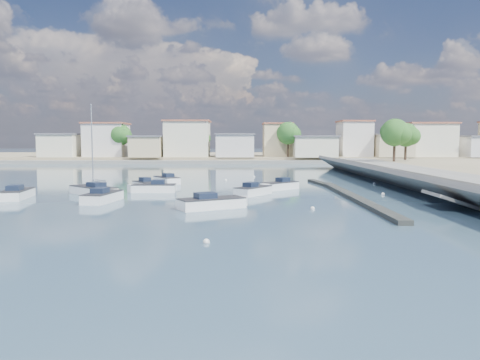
% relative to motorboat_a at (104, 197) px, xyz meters
% --- Properties ---
extents(ground, '(400.00, 400.00, 0.00)m').
position_rel_motorboat_a_xyz_m(ground, '(15.18, 31.25, -0.38)').
color(ground, '#314E63').
rests_on(ground, ground).
extents(seawall_walkway, '(5.00, 90.00, 1.80)m').
position_rel_motorboat_a_xyz_m(seawall_walkway, '(33.68, 4.25, 0.52)').
color(seawall_walkway, slate).
rests_on(seawall_walkway, ground).
extents(breakwater, '(2.00, 31.02, 0.35)m').
position_rel_motorboat_a_xyz_m(breakwater, '(22.09, 3.94, -0.21)').
color(breakwater, black).
rests_on(breakwater, ground).
extents(far_shore_land, '(160.00, 40.00, 1.40)m').
position_rel_motorboat_a_xyz_m(far_shore_land, '(15.18, 83.25, 0.32)').
color(far_shore_land, gray).
rests_on(far_shore_land, ground).
extents(far_shore_quay, '(160.00, 2.50, 0.80)m').
position_rel_motorboat_a_xyz_m(far_shore_quay, '(15.18, 62.25, 0.02)').
color(far_shore_quay, slate).
rests_on(far_shore_quay, ground).
extents(far_town, '(113.01, 12.80, 8.35)m').
position_rel_motorboat_a_xyz_m(far_town, '(25.90, 68.17, 4.56)').
color(far_town, beige).
rests_on(far_town, far_shore_land).
extents(shore_trees, '(74.56, 38.32, 7.92)m').
position_rel_motorboat_a_xyz_m(shore_trees, '(23.52, 59.37, 5.84)').
color(shore_trees, '#38281E').
rests_on(shore_trees, ground).
extents(motorboat_a, '(2.65, 5.43, 1.48)m').
position_rel_motorboat_a_xyz_m(motorboat_a, '(0.00, 0.00, 0.00)').
color(motorboat_a, white).
rests_on(motorboat_a, ground).
extents(motorboat_b, '(3.90, 4.40, 1.48)m').
position_rel_motorboat_a_xyz_m(motorboat_b, '(13.31, 4.73, -0.00)').
color(motorboat_b, white).
rests_on(motorboat_b, ground).
extents(motorboat_c, '(4.93, 1.79, 1.48)m').
position_rel_motorboat_a_xyz_m(motorboat_c, '(2.88, 7.05, 0.00)').
color(motorboat_c, white).
rests_on(motorboat_c, ground).
extents(motorboat_d, '(4.35, 4.12, 1.48)m').
position_rel_motorboat_a_xyz_m(motorboat_d, '(16.07, 9.34, -0.00)').
color(motorboat_d, white).
rests_on(motorboat_d, ground).
extents(motorboat_e, '(2.46, 5.39, 1.48)m').
position_rel_motorboat_a_xyz_m(motorboat_e, '(-8.52, 2.23, -0.00)').
color(motorboat_e, white).
rests_on(motorboat_e, ground).
extents(motorboat_f, '(3.79, 4.67, 1.48)m').
position_rel_motorboat_a_xyz_m(motorboat_f, '(2.89, 16.79, -0.00)').
color(motorboat_f, white).
rests_on(motorboat_f, ground).
extents(motorboat_g, '(3.62, 4.08, 1.48)m').
position_rel_motorboat_a_xyz_m(motorboat_g, '(1.95, 9.75, 0.00)').
color(motorboat_g, white).
rests_on(motorboat_g, ground).
extents(motorboat_h, '(5.60, 4.20, 1.48)m').
position_rel_motorboat_a_xyz_m(motorboat_h, '(9.86, -4.07, -0.00)').
color(motorboat_h, white).
rests_on(motorboat_h, ground).
extents(sailboat, '(5.61, 5.43, 9.00)m').
position_rel_motorboat_a_xyz_m(sailboat, '(-2.59, 5.00, 0.04)').
color(sailboat, white).
rests_on(sailboat, ground).
extents(mooring_buoys, '(18.54, 43.00, 0.36)m').
position_rel_motorboat_a_xyz_m(mooring_buoys, '(17.62, 7.56, -0.33)').
color(mooring_buoys, white).
rests_on(mooring_buoys, ground).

